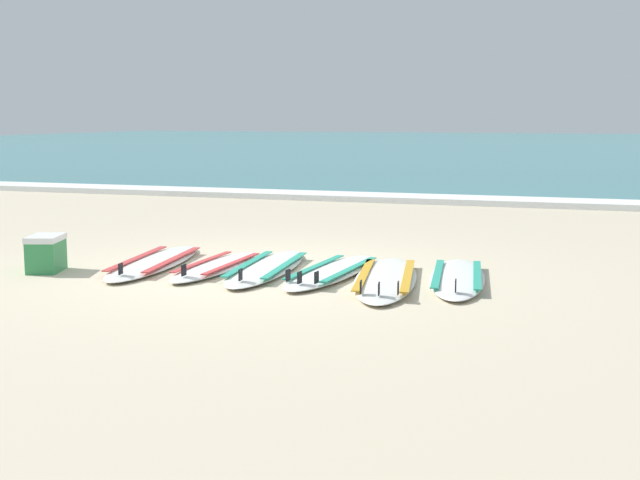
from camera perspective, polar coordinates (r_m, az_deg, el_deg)
ground_plane at (r=8.65m, az=-4.21°, el=-2.26°), size 80.00×80.00×0.00m
sea at (r=45.15m, az=13.96°, el=6.25°), size 80.00×60.00×0.10m
wave_foam_strip at (r=15.91m, az=6.22°, el=2.83°), size 80.00×0.98×0.11m
surfboard_0 at (r=9.22m, az=-11.19°, el=-1.49°), size 0.87×2.35×0.18m
surfboard_1 at (r=8.88m, az=-7.02°, el=-1.78°), size 0.49×1.91×0.18m
surfboard_2 at (r=8.74m, az=-3.65°, el=-1.90°), size 0.75×2.26×0.18m
surfboard_3 at (r=8.50m, az=0.83°, el=-2.17°), size 0.69×2.14×0.18m
surfboard_4 at (r=8.17m, az=4.49°, el=-2.63°), size 0.99×2.43×0.18m
surfboard_5 at (r=8.29m, az=9.33°, el=-2.55°), size 0.81×2.18×0.18m
cooler_box at (r=9.13m, az=-18.16°, el=-0.86°), size 0.43×0.53×0.38m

